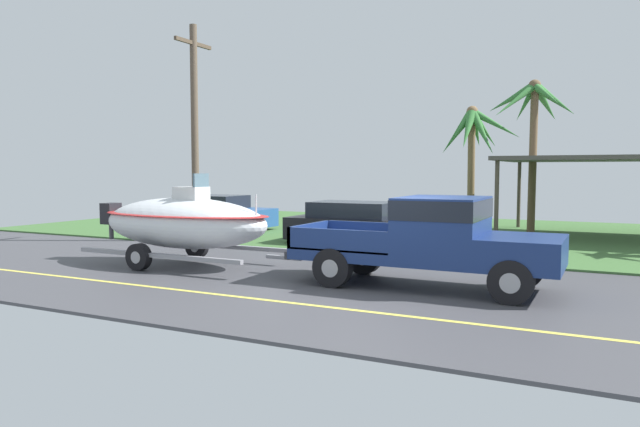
{
  "coord_description": "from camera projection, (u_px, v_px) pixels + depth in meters",
  "views": [
    {
      "loc": [
        4.2,
        -10.83,
        2.36
      ],
      "look_at": [
        -1.6,
        0.8,
        1.41
      ],
      "focal_mm": 32.99,
      "sensor_mm": 36.0,
      "label": 1
    }
  ],
  "objects": [
    {
      "name": "parked_sedan_near",
      "position": [
        358.0,
        224.0,
        18.44
      ],
      "size": [
        4.54,
        1.89,
        1.38
      ],
      "color": "black",
      "rests_on": "ground"
    },
    {
      "name": "ground",
      "position": [
        467.0,
        243.0,
        19.19
      ],
      "size": [
        36.0,
        22.0,
        0.11
      ],
      "color": "#424247"
    },
    {
      "name": "boat_on_trailer",
      "position": [
        184.0,
        222.0,
        14.61
      ],
      "size": [
        5.96,
        2.4,
        2.29
      ],
      "color": "gray",
      "rests_on": "ground"
    },
    {
      "name": "carport_awning",
      "position": [
        620.0,
        160.0,
        19.88
      ],
      "size": [
        7.71,
        5.63,
        2.83
      ],
      "color": "#4C4238",
      "rests_on": "ground"
    },
    {
      "name": "parked_sedan_far",
      "position": [
        215.0,
        213.0,
        23.37
      ],
      "size": [
        4.62,
        1.92,
        1.38
      ],
      "color": "#234C89",
      "rests_on": "ground"
    },
    {
      "name": "palm_tree_mid",
      "position": [
        534.0,
        114.0,
        22.01
      ],
      "size": [
        3.26,
        3.27,
        5.75
      ],
      "color": "brown",
      "rests_on": "ground"
    },
    {
      "name": "utility_pole",
      "position": [
        195.0,
        130.0,
        19.45
      ],
      "size": [
        0.24,
        1.8,
        7.13
      ],
      "color": "brown",
      "rests_on": "ground"
    },
    {
      "name": "palm_tree_far_left",
      "position": [
        472.0,
        135.0,
        23.51
      ],
      "size": [
        3.29,
        2.89,
        4.95
      ],
      "color": "brown",
      "rests_on": "ground"
    },
    {
      "name": "pickup_truck_towing",
      "position": [
        440.0,
        238.0,
        11.73
      ],
      "size": [
        5.53,
        1.98,
        1.84
      ],
      "color": "navy",
      "rests_on": "ground"
    }
  ]
}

